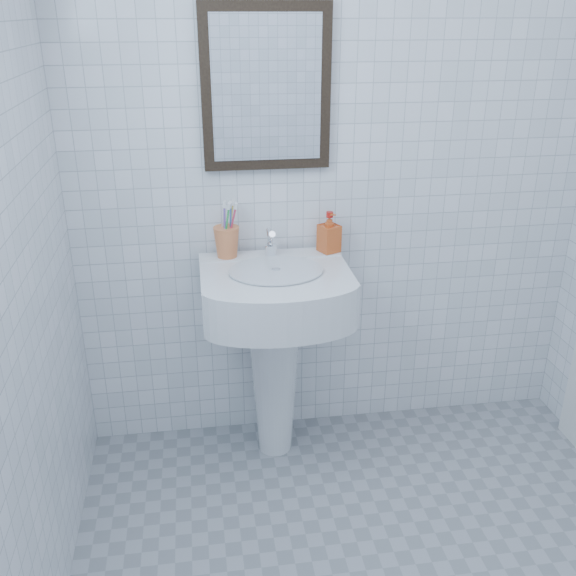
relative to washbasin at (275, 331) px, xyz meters
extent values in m
cube|color=white|center=(0.29, 0.21, 0.64)|extent=(2.20, 0.02, 2.50)
cone|color=white|center=(0.00, 0.03, -0.24)|extent=(0.23, 0.23, 0.73)
cube|color=white|center=(0.00, -0.03, 0.20)|extent=(0.59, 0.42, 0.18)
cube|color=white|center=(0.00, 0.14, 0.27)|extent=(0.59, 0.10, 0.03)
cylinder|color=silver|center=(0.00, -0.06, 0.29)|extent=(0.37, 0.37, 0.01)
cylinder|color=white|center=(0.00, 0.11, 0.31)|extent=(0.05, 0.05, 0.05)
cylinder|color=white|center=(0.00, 0.09, 0.37)|extent=(0.03, 0.10, 0.08)
cylinder|color=white|center=(0.00, 0.13, 0.35)|extent=(0.03, 0.05, 0.09)
imported|color=red|center=(0.25, 0.13, 0.37)|extent=(0.10, 0.10, 0.17)
cube|color=black|center=(0.00, 0.19, 0.94)|extent=(0.50, 0.04, 0.62)
cube|color=white|center=(0.00, 0.18, 0.94)|extent=(0.42, 0.00, 0.54)
camera|label=1|loc=(-0.29, -2.34, 1.23)|focal=40.00mm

